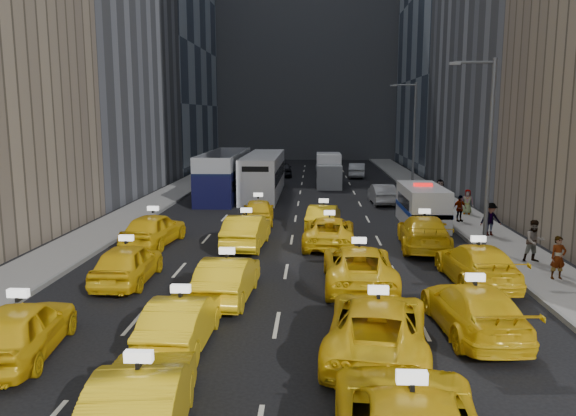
% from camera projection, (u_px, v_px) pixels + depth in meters
% --- Properties ---
extents(ground, '(160.00, 160.00, 0.00)m').
position_uv_depth(ground, '(272.00, 351.00, 15.48)').
color(ground, black).
rests_on(ground, ground).
extents(sidewalk_west, '(3.00, 90.00, 0.15)m').
position_uv_depth(sidewalk_west, '(153.00, 204.00, 40.57)').
color(sidewalk_west, gray).
rests_on(sidewalk_west, ground).
extents(sidewalk_east, '(3.00, 90.00, 0.15)m').
position_uv_depth(sidewalk_east, '(446.00, 206.00, 39.62)').
color(sidewalk_east, gray).
rests_on(sidewalk_east, ground).
extents(curb_west, '(0.15, 90.00, 0.18)m').
position_uv_depth(curb_west, '(173.00, 204.00, 40.50)').
color(curb_west, slate).
rests_on(curb_west, ground).
extents(curb_east, '(0.15, 90.00, 0.18)m').
position_uv_depth(curb_east, '(426.00, 205.00, 39.68)').
color(curb_east, slate).
rests_on(curb_east, ground).
extents(building_backdrop, '(30.00, 12.00, 40.00)m').
position_uv_depth(building_backdrop, '(307.00, 22.00, 83.11)').
color(building_backdrop, slate).
rests_on(building_backdrop, ground).
extents(streetlight_near, '(2.15, 0.22, 9.00)m').
position_uv_depth(streetlight_near, '(487.00, 148.00, 26.07)').
color(streetlight_near, '#595B60').
rests_on(streetlight_near, ground).
extents(streetlight_far, '(2.15, 0.22, 9.00)m').
position_uv_depth(streetlight_far, '(413.00, 133.00, 45.78)').
color(streetlight_far, '#595B60').
rests_on(streetlight_far, ground).
extents(taxi_1, '(2.21, 5.03, 1.61)m').
position_uv_depth(taxi_1, '(141.00, 405.00, 11.06)').
color(taxi_1, yellow).
rests_on(taxi_1, ground).
extents(taxi_4, '(2.35, 4.78, 1.57)m').
position_uv_depth(taxi_4, '(21.00, 329.00, 15.02)').
color(taxi_4, yellow).
rests_on(taxi_4, ground).
extents(taxi_5, '(1.66, 4.43, 1.45)m').
position_uv_depth(taxi_5, '(182.00, 321.00, 15.80)').
color(taxi_5, yellow).
rests_on(taxi_5, ground).
extents(taxi_6, '(3.40, 6.02, 1.59)m').
position_uv_depth(taxi_6, '(377.00, 326.00, 15.23)').
color(taxi_6, yellow).
rests_on(taxi_6, ground).
extents(taxi_7, '(2.47, 5.33, 1.51)m').
position_uv_depth(taxi_7, '(473.00, 309.00, 16.66)').
color(taxi_7, yellow).
rests_on(taxi_7, ground).
extents(taxi_8, '(1.89, 4.62, 1.57)m').
position_uv_depth(taxi_8, '(127.00, 263.00, 21.65)').
color(taxi_8, yellow).
rests_on(taxi_8, ground).
extents(taxi_9, '(1.88, 4.75, 1.54)m').
position_uv_depth(taxi_9, '(228.00, 278.00, 19.75)').
color(taxi_9, yellow).
rests_on(taxi_9, ground).
extents(taxi_10, '(2.62, 5.62, 1.56)m').
position_uv_depth(taxi_10, '(359.00, 266.00, 21.28)').
color(taxi_10, yellow).
rests_on(taxi_10, ground).
extents(taxi_11, '(2.40, 5.45, 1.56)m').
position_uv_depth(taxi_11, '(477.00, 264.00, 21.54)').
color(taxi_11, yellow).
rests_on(taxi_11, ground).
extents(taxi_12, '(2.52, 5.05, 1.65)m').
position_uv_depth(taxi_12, '(154.00, 229.00, 27.89)').
color(taxi_12, yellow).
rests_on(taxi_12, ground).
extents(taxi_13, '(2.01, 5.04, 1.63)m').
position_uv_depth(taxi_13, '(247.00, 231.00, 27.47)').
color(taxi_13, yellow).
rests_on(taxi_13, ground).
extents(taxi_14, '(2.72, 5.38, 1.46)m').
position_uv_depth(taxi_14, '(329.00, 232.00, 27.77)').
color(taxi_14, yellow).
rests_on(taxi_14, ground).
extents(taxi_15, '(2.77, 5.81, 1.64)m').
position_uv_depth(taxi_15, '(424.00, 232.00, 27.17)').
color(taxi_15, yellow).
rests_on(taxi_15, ground).
extents(taxi_16, '(2.06, 4.57, 1.52)m').
position_uv_depth(taxi_16, '(258.00, 211.00, 33.49)').
color(taxi_16, yellow).
rests_on(taxi_16, ground).
extents(taxi_17, '(2.12, 4.60, 1.46)m').
position_uv_depth(taxi_17, '(324.00, 217.00, 31.58)').
color(taxi_17, yellow).
rests_on(taxi_17, ground).
extents(nypd_van, '(2.90, 6.03, 2.49)m').
position_uv_depth(nypd_van, '(422.00, 206.00, 32.90)').
color(nypd_van, silver).
rests_on(nypd_van, ground).
extents(double_decker, '(3.93, 12.22, 3.49)m').
position_uv_depth(double_decker, '(225.00, 175.00, 44.11)').
color(double_decker, black).
rests_on(double_decker, ground).
extents(city_bus, '(2.67, 12.80, 3.31)m').
position_uv_depth(city_bus, '(264.00, 175.00, 45.15)').
color(city_bus, silver).
rests_on(city_bus, ground).
extents(box_truck, '(2.44, 6.45, 2.91)m').
position_uv_depth(box_truck, '(329.00, 170.00, 50.90)').
color(box_truck, silver).
rests_on(box_truck, ground).
extents(misc_car_0, '(1.74, 4.48, 1.45)m').
position_uv_depth(misc_car_0, '(382.00, 194.00, 40.95)').
color(misc_car_0, '#97999E').
rests_on(misc_car_0, ground).
extents(misc_car_1, '(3.02, 5.45, 1.44)m').
position_uv_depth(misc_car_1, '(238.00, 171.00, 56.98)').
color(misc_car_1, black).
rests_on(misc_car_1, ground).
extents(misc_car_2, '(2.74, 5.87, 1.66)m').
position_uv_depth(misc_car_2, '(327.00, 166.00, 61.77)').
color(misc_car_2, slate).
rests_on(misc_car_2, ground).
extents(misc_car_3, '(2.11, 4.52, 1.50)m').
position_uv_depth(misc_car_3, '(283.00, 169.00, 58.81)').
color(misc_car_3, black).
rests_on(misc_car_3, ground).
extents(misc_car_4, '(1.97, 4.68, 1.50)m').
position_uv_depth(misc_car_4, '(357.00, 170.00, 57.92)').
color(misc_car_4, '#9FA2A7').
rests_on(misc_car_4, ground).
extents(pedestrian_0, '(0.66, 0.47, 1.68)m').
position_uv_depth(pedestrian_0, '(558.00, 258.00, 21.67)').
color(pedestrian_0, gray).
rests_on(pedestrian_0, sidewalk_east).
extents(pedestrian_1, '(0.93, 0.56, 1.83)m').
position_uv_depth(pedestrian_1, '(534.00, 241.00, 24.18)').
color(pedestrian_1, gray).
rests_on(pedestrian_1, sidewalk_east).
extents(pedestrian_2, '(1.18, 0.63, 1.74)m').
position_uv_depth(pedestrian_2, '(491.00, 219.00, 29.48)').
color(pedestrian_2, gray).
rests_on(pedestrian_2, sidewalk_east).
extents(pedestrian_3, '(1.01, 0.73, 1.57)m').
position_uv_depth(pedestrian_3, '(460.00, 208.00, 33.33)').
color(pedestrian_3, gray).
rests_on(pedestrian_3, sidewalk_east).
extents(pedestrian_4, '(0.86, 0.62, 1.59)m').
position_uv_depth(pedestrian_4, '(467.00, 202.00, 35.82)').
color(pedestrian_4, gray).
rests_on(pedestrian_4, sidewalk_east).
extents(pedestrian_5, '(1.74, 0.73, 1.82)m').
position_uv_depth(pedestrian_5, '(440.00, 192.00, 39.29)').
color(pedestrian_5, gray).
rests_on(pedestrian_5, sidewalk_east).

